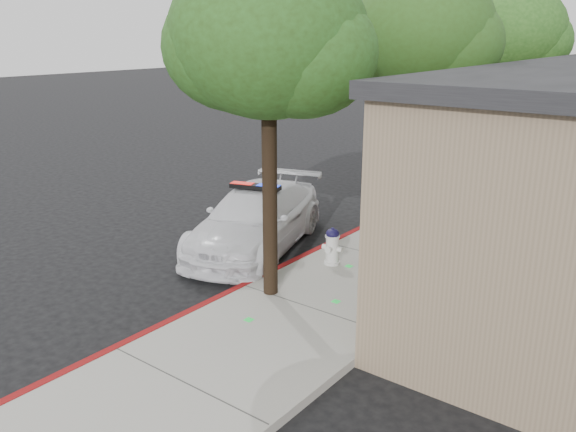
{
  "coord_description": "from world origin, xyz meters",
  "views": [
    {
      "loc": [
        7.18,
        -7.83,
        4.83
      ],
      "look_at": [
        -0.14,
        1.7,
        1.09
      ],
      "focal_mm": 36.88,
      "sensor_mm": 36.0,
      "label": 1
    }
  ],
  "objects_px": {
    "fire_hydrant": "(332,246)",
    "street_tree_far": "(512,35)",
    "police_car": "(256,219)",
    "street_tree_mid": "(423,35)",
    "street_tree_near": "(268,42)"
  },
  "relations": [
    {
      "from": "fire_hydrant",
      "to": "street_tree_far",
      "type": "xyz_separation_m",
      "value": [
        0.28,
        9.39,
        4.2
      ]
    },
    {
      "from": "street_tree_near",
      "to": "street_tree_far",
      "type": "height_order",
      "value": "street_tree_far"
    },
    {
      "from": "fire_hydrant",
      "to": "street_tree_near",
      "type": "distance_m",
      "value": 4.55
    },
    {
      "from": "street_tree_near",
      "to": "street_tree_far",
      "type": "relative_size",
      "value": 0.99
    },
    {
      "from": "police_car",
      "to": "street_tree_far",
      "type": "distance_m",
      "value": 10.45
    },
    {
      "from": "street_tree_far",
      "to": "street_tree_near",
      "type": "bearing_deg",
      "value": -92.01
    },
    {
      "from": "police_car",
      "to": "street_tree_mid",
      "type": "relative_size",
      "value": 0.86
    },
    {
      "from": "street_tree_mid",
      "to": "street_tree_near",
      "type": "bearing_deg",
      "value": -94.58
    },
    {
      "from": "police_car",
      "to": "fire_hydrant",
      "type": "distance_m",
      "value": 2.17
    },
    {
      "from": "police_car",
      "to": "street_tree_mid",
      "type": "distance_m",
      "value": 5.62
    },
    {
      "from": "fire_hydrant",
      "to": "street_tree_near",
      "type": "xyz_separation_m",
      "value": [
        -0.11,
        -1.91,
        4.13
      ]
    },
    {
      "from": "police_car",
      "to": "street_tree_mid",
      "type": "bearing_deg",
      "value": 33.58
    },
    {
      "from": "police_car",
      "to": "fire_hydrant",
      "type": "xyz_separation_m",
      "value": [
        2.17,
        -0.08,
        -0.16
      ]
    },
    {
      "from": "fire_hydrant",
      "to": "street_tree_mid",
      "type": "height_order",
      "value": "street_tree_mid"
    },
    {
      "from": "street_tree_mid",
      "to": "street_tree_far",
      "type": "xyz_separation_m",
      "value": [
        -0.01,
        6.29,
        -0.01
      ]
    }
  ]
}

